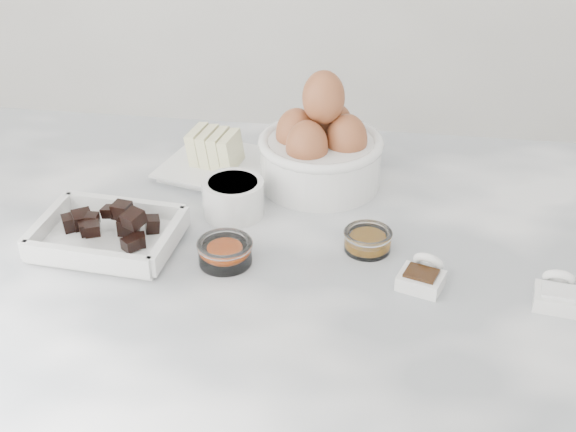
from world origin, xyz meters
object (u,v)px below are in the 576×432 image
at_px(zest_bowl, 225,251).
at_px(vanilla_spoon, 423,275).
at_px(sugar_ramekin, 233,196).
at_px(butter_plate, 216,157).
at_px(chocolate_dish, 107,231).
at_px(egg_bowl, 321,148).
at_px(salt_spoon, 557,293).
at_px(honey_bowl, 368,240).

height_order(zest_bowl, vanilla_spoon, vanilla_spoon).
relative_size(sugar_ramekin, vanilla_spoon, 1.15).
relative_size(butter_plate, vanilla_spoon, 2.55).
height_order(butter_plate, sugar_ramekin, butter_plate).
bearing_deg(sugar_ramekin, chocolate_dish, -145.40).
distance_m(chocolate_dish, egg_bowl, 0.34).
bearing_deg(zest_bowl, sugar_ramekin, 96.38).
xyz_separation_m(zest_bowl, salt_spoon, (0.42, -0.03, -0.00)).
bearing_deg(honey_bowl, salt_spoon, -19.66).
relative_size(egg_bowl, salt_spoon, 2.64).
xyz_separation_m(chocolate_dish, egg_bowl, (0.27, 0.21, 0.04)).
xyz_separation_m(butter_plate, vanilla_spoon, (0.32, -0.26, -0.01)).
xyz_separation_m(egg_bowl, salt_spoon, (0.32, -0.26, -0.05)).
xyz_separation_m(chocolate_dish, butter_plate, (0.10, 0.23, 0.00)).
bearing_deg(honey_bowl, sugar_ramekin, 161.64).
bearing_deg(egg_bowl, zest_bowl, -113.20).
distance_m(chocolate_dish, sugar_ramekin, 0.18).
distance_m(egg_bowl, vanilla_spoon, 0.29).
xyz_separation_m(sugar_ramekin, vanilla_spoon, (0.27, -0.14, -0.01)).
bearing_deg(egg_bowl, butter_plate, 174.10).
relative_size(egg_bowl, vanilla_spoon, 2.48).
distance_m(sugar_ramekin, salt_spoon, 0.46).
height_order(chocolate_dish, egg_bowl, egg_bowl).
distance_m(honey_bowl, vanilla_spoon, 0.10).
height_order(egg_bowl, zest_bowl, egg_bowl).
bearing_deg(butter_plate, zest_bowl, -74.97).
bearing_deg(honey_bowl, chocolate_dish, -173.51).
relative_size(chocolate_dish, salt_spoon, 2.77).
bearing_deg(butter_plate, chocolate_dish, -113.19).
relative_size(butter_plate, egg_bowl, 1.03).
height_order(sugar_ramekin, honey_bowl, sugar_ramekin).
bearing_deg(sugar_ramekin, butter_plate, 112.84).
xyz_separation_m(butter_plate, sugar_ramekin, (0.05, -0.13, 0.01)).
xyz_separation_m(honey_bowl, vanilla_spoon, (0.07, -0.07, -0.00)).
bearing_deg(sugar_ramekin, vanilla_spoon, -26.62).
height_order(sugar_ramekin, egg_bowl, egg_bowl).
bearing_deg(vanilla_spoon, chocolate_dish, 175.88).
height_order(honey_bowl, zest_bowl, zest_bowl).
relative_size(sugar_ramekin, zest_bowl, 1.18).
distance_m(butter_plate, egg_bowl, 0.17).
height_order(honey_bowl, vanilla_spoon, vanilla_spoon).
relative_size(chocolate_dish, vanilla_spoon, 2.61).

